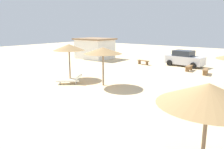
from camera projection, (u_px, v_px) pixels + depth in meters
ground_plane at (80, 105)px, 12.35m from camera, size 80.00×80.00×0.00m
parasol_2 at (69, 47)px, 18.22m from camera, size 2.59×2.59×2.86m
parasol_3 at (208, 94)px, 6.31m from camera, size 2.94×2.94×2.69m
parasol_4 at (103, 51)px, 15.91m from camera, size 2.75×2.75×2.80m
lounger_2 at (70, 80)px, 16.81m from camera, size 1.87×1.69×0.71m
bench_0 at (143, 62)px, 25.42m from camera, size 1.55×0.65×0.49m
bench_1 at (205, 71)px, 20.14m from camera, size 0.66×1.55×0.49m
bench_2 at (189, 67)px, 21.80m from camera, size 0.50×1.52×0.49m
parked_car at (184, 59)px, 24.31m from camera, size 4.16×2.32×1.72m
beach_cabana at (95, 48)px, 30.13m from camera, size 4.74×3.95×2.74m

